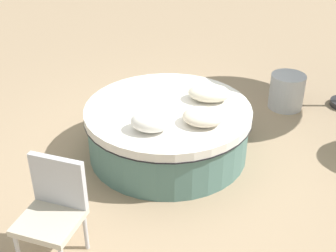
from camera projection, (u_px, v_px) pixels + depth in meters
ground_plane at (168, 152)px, 5.73m from camera, size 16.00×16.00×0.00m
round_bed at (168, 130)px, 5.56m from camera, size 2.00×2.00×0.64m
throw_pillow_0 at (150, 122)px, 4.90m from camera, size 0.43×0.33×0.21m
throw_pillow_1 at (203, 117)px, 5.03m from camera, size 0.46×0.38×0.17m
throw_pillow_2 at (209, 93)px, 5.52m from camera, size 0.51×0.36×0.19m
patio_chair at (54, 204)px, 4.01m from camera, size 0.61×0.59×0.98m
side_table at (287, 91)px, 6.64m from camera, size 0.50×0.50×0.51m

